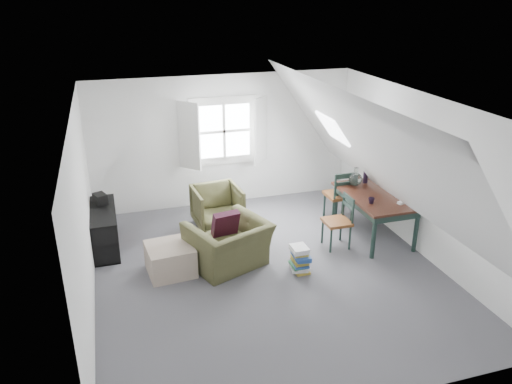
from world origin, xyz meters
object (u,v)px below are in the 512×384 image
object	(u,v)px
armchair_near	(229,265)
magazine_stack	(300,259)
ottoman	(170,259)
dining_table	(375,200)
armchair_far	(218,226)
dining_chair_near	(339,221)
dining_chair_far	(340,195)
media_shelf	(104,232)

from	to	relation	value
armchair_near	magazine_stack	distance (m)	1.11
ottoman	armchair_near	bearing A→B (deg)	-4.19
ottoman	dining_table	distance (m)	3.49
armchair_far	dining_table	world-z (taller)	dining_table
dining_chair_near	dining_table	bearing A→B (deg)	85.80
armchair_near	dining_chair_far	world-z (taller)	dining_chair_far
dining_chair_near	magazine_stack	xyz separation A→B (m)	(-0.88, -0.56, -0.25)
dining_table	magazine_stack	distance (m)	1.82
media_shelf	dining_chair_near	bearing A→B (deg)	-18.24
dining_table	media_shelf	size ratio (longest dim) A/B	1.18
dining_chair_far	dining_chair_near	size ratio (longest dim) A/B	1.11
armchair_near	dining_chair_far	size ratio (longest dim) A/B	1.13
media_shelf	magazine_stack	bearing A→B (deg)	-32.37
armchair_far	dining_chair_far	world-z (taller)	dining_chair_far
armchair_far	ottoman	bearing A→B (deg)	-132.07
armchair_near	magazine_stack	world-z (taller)	magazine_stack
dining_table	dining_chair_far	size ratio (longest dim) A/B	1.56
dining_chair_near	armchair_near	bearing A→B (deg)	-103.81
dining_table	magazine_stack	world-z (taller)	dining_table
armchair_far	dining_chair_near	size ratio (longest dim) A/B	0.93
ottoman	dining_chair_far	size ratio (longest dim) A/B	0.68
media_shelf	magazine_stack	distance (m)	3.20
armchair_near	dining_chair_far	distance (m)	2.55
dining_table	magazine_stack	size ratio (longest dim) A/B	3.77
magazine_stack	dining_chair_near	bearing A→B (deg)	32.42
magazine_stack	armchair_near	bearing A→B (deg)	154.39
dining_chair_near	magazine_stack	size ratio (longest dim) A/B	2.18
armchair_near	ottoman	world-z (taller)	ottoman
armchair_far	dining_chair_near	world-z (taller)	dining_chair_near
dining_chair_near	media_shelf	xyz separation A→B (m)	(-3.66, 1.03, -0.16)
armchair_near	magazine_stack	xyz separation A→B (m)	(0.98, -0.47, 0.20)
armchair_far	armchair_near	bearing A→B (deg)	-100.48
armchair_far	ottoman	xyz separation A→B (m)	(-1.02, -1.32, 0.22)
dining_table	dining_chair_near	size ratio (longest dim) A/B	1.74
dining_chair_far	magazine_stack	bearing A→B (deg)	52.21
armchair_near	ottoman	bearing A→B (deg)	-26.01
ottoman	magazine_stack	distance (m)	1.93
dining_table	dining_chair_near	xyz separation A→B (m)	(-0.72, -0.16, -0.20)
armchair_near	ottoman	size ratio (longest dim) A/B	1.67
armchair_far	magazine_stack	bearing A→B (deg)	-70.21
armchair_near	dining_table	bearing A→B (deg)	163.72
dining_chair_far	dining_chair_near	world-z (taller)	dining_chair_far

